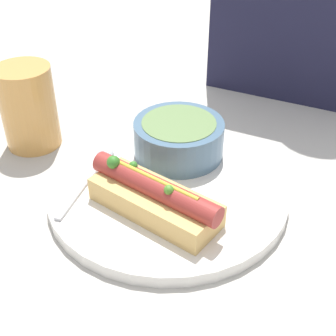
# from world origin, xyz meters

# --- Properties ---
(ground_plane) EXTENTS (4.00, 4.00, 0.00)m
(ground_plane) POSITION_xyz_m (0.00, 0.00, 0.00)
(ground_plane) COLOR #BCB7AD
(dinner_plate) EXTENTS (0.30, 0.30, 0.02)m
(dinner_plate) POSITION_xyz_m (0.00, 0.00, 0.01)
(dinner_plate) COLOR white
(dinner_plate) RESTS_ON ground_plane
(hot_dog) EXTENTS (0.17, 0.09, 0.06)m
(hot_dog) POSITION_xyz_m (0.01, -0.05, 0.04)
(hot_dog) COLOR #DBAD60
(hot_dog) RESTS_ON dinner_plate
(soup_bowl) EXTENTS (0.12, 0.12, 0.05)m
(soup_bowl) POSITION_xyz_m (-0.02, 0.07, 0.04)
(soup_bowl) COLOR slate
(soup_bowl) RESTS_ON dinner_plate
(spoon) EXTENTS (0.04, 0.15, 0.01)m
(spoon) POSITION_xyz_m (-0.10, -0.01, 0.02)
(spoon) COLOR #B7B7BC
(spoon) RESTS_ON dinner_plate
(drinking_glass) EXTENTS (0.08, 0.08, 0.12)m
(drinking_glass) POSITION_xyz_m (-0.23, 0.03, 0.06)
(drinking_glass) COLOR #D8994C
(drinking_glass) RESTS_ON ground_plane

